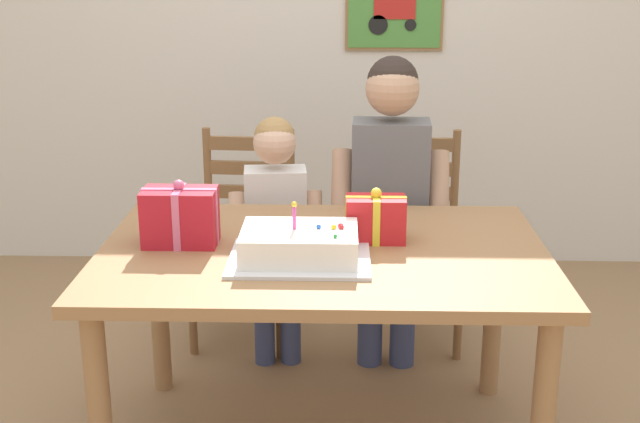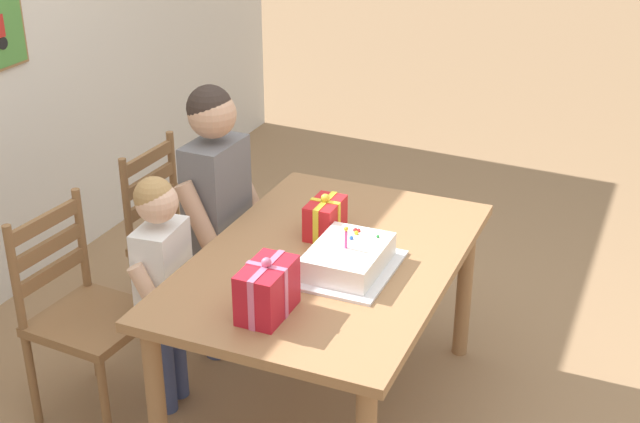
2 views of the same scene
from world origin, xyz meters
The scene contains 9 objects.
ground_plane centered at (0.00, 0.00, 0.00)m, with size 20.00×20.00×0.00m, color #997551.
dining_table centered at (0.00, 0.00, 0.65)m, with size 1.46×0.97×0.75m.
birthday_cake centered at (-0.07, -0.11, 0.79)m, with size 0.44×0.34×0.19m.
gift_box_red_large centered at (-0.47, 0.03, 0.84)m, with size 0.25×0.15×0.22m.
gift_box_beside_cake centered at (0.17, 0.08, 0.82)m, with size 0.20×0.13×0.19m.
chair_left centered at (-0.37, 0.92, 0.47)m, with size 0.45×0.45×0.92m.
chair_right centered at (0.37, 0.92, 0.47)m, with size 0.43×0.43×0.92m.
child_older centered at (0.25, 0.63, 0.79)m, with size 0.47×0.27×1.29m.
child_younger centered at (-0.21, 0.63, 0.64)m, with size 0.39×0.23×1.05m.
Camera 2 is at (-2.80, -1.16, 2.37)m, focal length 49.30 mm.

